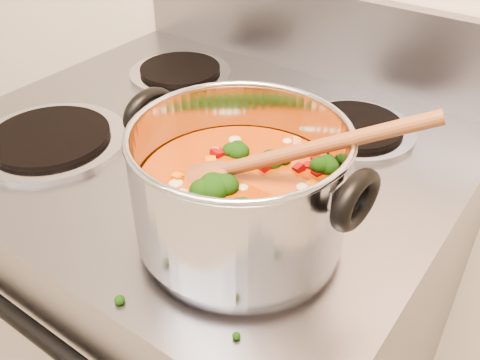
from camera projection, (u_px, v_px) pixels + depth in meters
electric_range at (214, 321)px, 1.12m from camera, size 0.79×0.71×1.08m
stockpot at (240, 187)px, 0.62m from camera, size 0.31×0.25×0.15m
wooden_spoon at (257, 162)px, 0.59m from camera, size 0.27×0.16×0.13m
cooktop_crumbs at (310, 232)px, 0.67m from camera, size 0.35×0.26×0.01m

